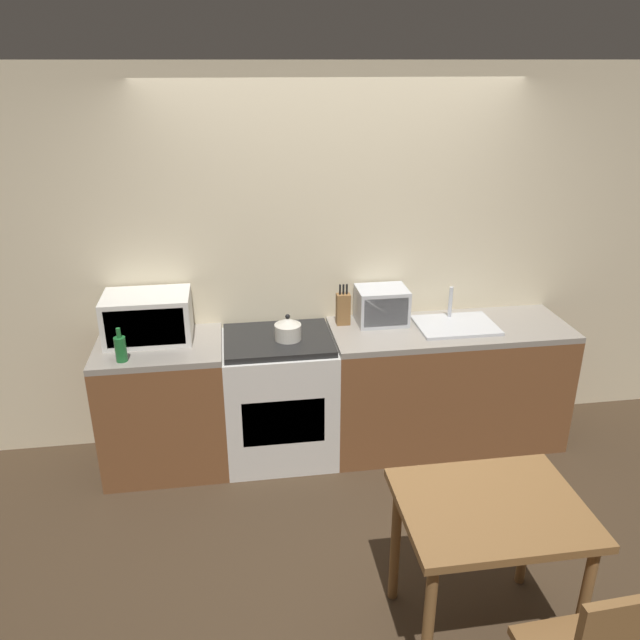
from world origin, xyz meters
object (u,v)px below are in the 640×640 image
stove_range (280,397)px  dining_table (489,525)px  kettle (288,329)px  toaster_oven (382,306)px  microwave (148,317)px  bottle (121,348)px

stove_range → dining_table: 1.85m
kettle → stove_range: bearing=152.8°
kettle → toaster_oven: bearing=15.4°
stove_range → kettle: 0.53m
stove_range → dining_table: bearing=-63.8°
stove_range → dining_table: stove_range is taller
stove_range → toaster_oven: size_ratio=2.61×
kettle → microwave: 0.91m
bottle → microwave: bearing=66.1°
bottle → toaster_oven: size_ratio=0.63×
kettle → dining_table: kettle is taller
stove_range → kettle: bearing=-27.2°
kettle → bottle: size_ratio=0.81×
stove_range → microwave: microwave is taller
bottle → dining_table: size_ratio=0.26×
stove_range → dining_table: (0.81, -1.65, 0.20)m
microwave → bottle: bearing=-113.9°
stove_range → microwave: size_ratio=1.63×
stove_range → bottle: bearing=-168.1°
microwave → dining_table: bearing=-46.8°
microwave → dining_table: size_ratio=0.67×
toaster_oven → bottle: bearing=-168.2°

